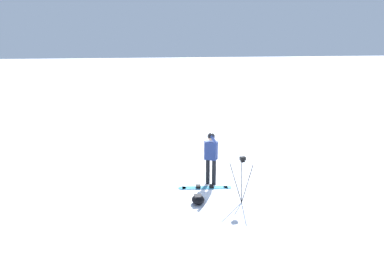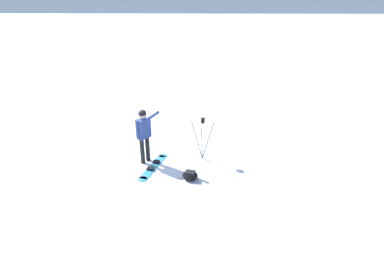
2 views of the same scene
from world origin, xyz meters
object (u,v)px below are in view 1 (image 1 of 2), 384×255
Objects in this scene: snowboarder at (211,153)px; gear_bag_large at (198,199)px; snowboard at (205,187)px; camera_tripod at (242,170)px.

snowboarder is 3.43× the size of gear_bag_large.
snowboard is 1.19× the size of camera_tripod.
snowboard is 1.91m from camera_tripod.
camera_tripod is at bearing -158.32° from snowboard.
camera_tripod reaches higher than gear_bag_large.
camera_tripod reaches higher than snowboard.
camera_tripod is (-0.34, -1.25, 0.87)m from gear_bag_large.
snowboarder is at bearing 9.03° from camera_tripod.
snowboarder is at bearing -46.34° from snowboard.
gear_bag_large is at bearing 147.14° from snowboarder.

